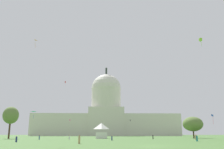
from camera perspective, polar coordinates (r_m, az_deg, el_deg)
ground_plane at (r=39.80m, az=9.77°, el=-16.39°), size 800.00×800.00×0.00m
capitol_building at (r=232.40m, az=-1.42°, el=-9.52°), size 136.46×28.72×65.85m
event_tent at (r=100.60m, az=-2.55°, el=-13.13°), size 4.84×5.74×6.14m
tree_east_far at (r=114.49m, az=18.60°, el=-11.06°), size 10.20×9.72×9.26m
tree_west_mid at (r=104.55m, az=-22.86°, el=-8.93°), size 8.42×8.38×12.36m
person_white_mid_center at (r=88.29m, az=-10.09°, el=-14.44°), size 0.54×0.54×1.50m
person_denim_lawn_far_left at (r=85.48m, az=-16.85°, el=-14.07°), size 0.48×0.48×1.56m
person_tan_front_left at (r=87.91m, az=19.18°, el=-13.83°), size 0.59×0.59×1.75m
person_navy_edge_west at (r=61.64m, az=-21.71°, el=-14.07°), size 0.43×0.43×1.44m
person_teal_back_center at (r=67.23m, az=19.47°, el=-14.10°), size 0.55×0.55×1.58m
person_navy_near_tent at (r=72.03m, az=-0.02°, el=-14.81°), size 0.43×0.43×1.48m
person_tan_near_tree_east at (r=48.36m, az=-7.76°, el=-15.09°), size 0.50×0.50×1.65m
person_black_front_center at (r=91.79m, az=9.68°, el=-14.38°), size 0.41×0.41×1.62m
kite_lime_mid at (r=88.43m, az=20.23°, el=7.74°), size 0.97×1.00×2.93m
kite_blue_low at (r=113.61m, az=22.67°, el=-8.96°), size 1.15×1.13×4.31m
kite_pink_low at (r=183.31m, az=-9.94°, el=-10.55°), size 1.15×1.14×2.38m
kite_turquoise_low at (r=89.74m, az=-18.09°, el=-8.49°), size 1.82×0.74×2.41m
kite_orange_high at (r=118.86m, az=-17.73°, el=7.42°), size 1.47×1.38×3.42m
kite_red_high at (r=190.03m, az=-11.00°, el=-1.77°), size 1.04×1.06×3.19m
kite_black_low at (r=181.27m, az=4.35°, el=-10.78°), size 0.60×0.94×1.33m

